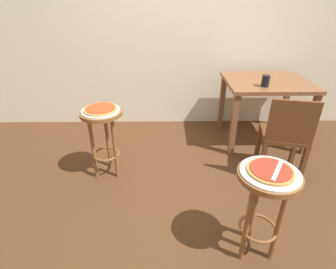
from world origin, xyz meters
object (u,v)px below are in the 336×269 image
at_px(stool_foreground, 265,196).
at_px(pizza_foreground, 271,171).
at_px(cup_near_edge, 266,81).
at_px(wooden_chair, 286,135).
at_px(stool_middle, 103,129).
at_px(dining_table, 266,91).
at_px(pizza_server_knife, 277,171).
at_px(pizza_middle, 101,109).
at_px(serving_plate_middle, 101,111).
at_px(serving_plate_foreground, 270,173).

bearing_deg(stool_foreground, pizza_foreground, 0.00).
height_order(cup_near_edge, wooden_chair, cup_near_edge).
height_order(stool_foreground, stool_middle, same).
bearing_deg(dining_table, pizza_server_knife, -106.96).
distance_m(pizza_foreground, pizza_server_knife, 0.04).
bearing_deg(pizza_middle, pizza_foreground, -38.05).
xyz_separation_m(stool_foreground, serving_plate_middle, (-1.21, 0.95, 0.18)).
height_order(pizza_middle, wooden_chair, wooden_chair).
bearing_deg(serving_plate_middle, stool_foreground, -38.05).
bearing_deg(cup_near_edge, stool_middle, -163.79).
relative_size(stool_foreground, pizza_middle, 2.26).
height_order(stool_middle, pizza_middle, pizza_middle).
bearing_deg(wooden_chair, serving_plate_foreground, -119.24).
distance_m(stool_foreground, serving_plate_middle, 1.55).
relative_size(stool_foreground, serving_plate_foreground, 1.92).
distance_m(serving_plate_foreground, pizza_server_knife, 0.05).
relative_size(stool_middle, pizza_middle, 2.26).
bearing_deg(serving_plate_middle, wooden_chair, -2.16).
xyz_separation_m(serving_plate_middle, pizza_middle, (0.00, 0.00, 0.02)).
distance_m(stool_foreground, dining_table, 1.72).
relative_size(pizza_middle, dining_table, 0.33).
bearing_deg(stool_middle, serving_plate_middle, -26.57).
distance_m(pizza_middle, dining_table, 1.88).
relative_size(stool_foreground, dining_table, 0.74).
xyz_separation_m(stool_middle, serving_plate_middle, (0.00, -0.00, 0.18)).
bearing_deg(stool_foreground, serving_plate_middle, 141.95).
distance_m(stool_foreground, serving_plate_foreground, 0.18).
bearing_deg(pizza_middle, stool_foreground, -38.05).
bearing_deg(pizza_server_knife, dining_table, 15.37).
relative_size(serving_plate_middle, wooden_chair, 0.41).
height_order(wooden_chair, pizza_server_knife, wooden_chair).
bearing_deg(stool_middle, serving_plate_foreground, -38.05).
bearing_deg(serving_plate_middle, pizza_foreground, -38.05).
bearing_deg(stool_foreground, dining_table, 71.89).
distance_m(pizza_foreground, pizza_middle, 1.54).
xyz_separation_m(pizza_foreground, serving_plate_middle, (-1.21, 0.95, -0.02)).
distance_m(serving_plate_foreground, wooden_chair, 1.04).
bearing_deg(pizza_server_knife, pizza_foreground, 88.64).
distance_m(serving_plate_middle, dining_table, 1.88).
xyz_separation_m(wooden_chair, pizza_server_knife, (-0.46, -0.90, 0.26)).
height_order(dining_table, cup_near_edge, cup_near_edge).
xyz_separation_m(dining_table, wooden_chair, (-0.04, -0.75, -0.17)).
height_order(serving_plate_foreground, pizza_middle, pizza_middle).
distance_m(dining_table, pizza_server_knife, 1.73).
xyz_separation_m(stool_middle, pizza_middle, (0.00, -0.00, 0.20)).
distance_m(stool_middle, pizza_server_knife, 1.59).
distance_m(stool_foreground, stool_middle, 1.54).
bearing_deg(pizza_server_knife, pizza_middle, 84.38).
distance_m(stool_middle, cup_near_edge, 1.73).
bearing_deg(pizza_middle, pizza_server_knife, -37.95).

